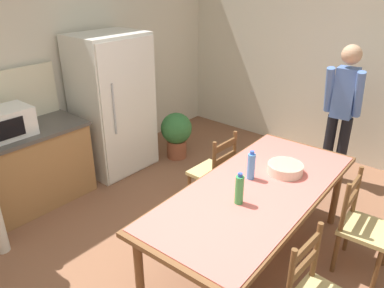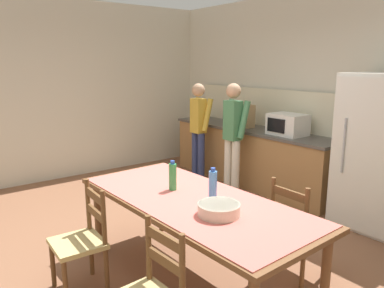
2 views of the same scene
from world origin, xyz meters
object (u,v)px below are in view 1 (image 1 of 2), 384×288
(microwave, at_px, (5,123))
(person_by_table, at_px, (342,108))
(chair_side_near_right, at_px, (362,227))
(serving_bowl, at_px, (285,168))
(bottle_near_centre, at_px, (239,189))
(bottle_off_centre, at_px, (251,166))
(chair_side_far_right, at_px, (214,172))
(dining_table, at_px, (256,195))
(potted_plant, at_px, (176,132))
(refrigerator, at_px, (113,104))

(microwave, bearing_deg, person_by_table, -39.28)
(microwave, height_order, chair_side_near_right, microwave)
(microwave, relative_size, person_by_table, 0.29)
(serving_bowl, bearing_deg, bottle_near_centre, 175.82)
(chair_side_near_right, bearing_deg, bottle_off_centre, 112.31)
(serving_bowl, distance_m, chair_side_far_right, 0.95)
(serving_bowl, height_order, person_by_table, person_by_table)
(bottle_off_centre, distance_m, chair_side_near_right, 1.09)
(dining_table, bearing_deg, person_by_table, 0.68)
(microwave, relative_size, potted_plant, 0.75)
(person_by_table, bearing_deg, dining_table, -4.48)
(bottle_off_centre, bearing_deg, chair_side_near_right, -64.41)
(serving_bowl, bearing_deg, microwave, 118.62)
(bottle_off_centre, bearing_deg, potted_plant, 60.77)
(bottle_off_centre, height_order, chair_side_near_right, bottle_off_centre)
(person_by_table, relative_size, potted_plant, 2.57)
(refrigerator, bearing_deg, bottle_off_centre, -97.58)
(dining_table, bearing_deg, refrigerator, 80.27)
(chair_side_far_right, distance_m, person_by_table, 1.76)
(bottle_off_centre, bearing_deg, microwave, 114.86)
(bottle_near_centre, xyz_separation_m, bottle_off_centre, (0.39, 0.14, 0.00))
(refrigerator, distance_m, bottle_off_centre, 2.29)
(potted_plant, bearing_deg, person_by_table, -66.81)
(microwave, distance_m, serving_bowl, 2.83)
(potted_plant, bearing_deg, dining_table, -120.07)
(person_by_table, bearing_deg, bottle_off_centre, -8.34)
(chair_side_far_right, bearing_deg, chair_side_near_right, 92.87)
(bottle_near_centre, relative_size, bottle_off_centre, 1.00)
(dining_table, xyz_separation_m, potted_plant, (1.14, 1.97, -0.32))
(microwave, height_order, serving_bowl, microwave)
(dining_table, relative_size, chair_side_near_right, 2.53)
(bottle_off_centre, bearing_deg, bottle_near_centre, -160.77)
(bottle_near_centre, distance_m, chair_side_far_right, 1.21)
(refrigerator, height_order, serving_bowl, refrigerator)
(refrigerator, bearing_deg, potted_plant, -30.45)
(chair_side_near_right, bearing_deg, microwave, 111.78)
(chair_side_near_right, bearing_deg, dining_table, 121.74)
(dining_table, relative_size, potted_plant, 3.45)
(dining_table, xyz_separation_m, chair_side_near_right, (0.54, -0.77, -0.27))
(dining_table, bearing_deg, bottle_off_centre, 49.34)
(refrigerator, height_order, bottle_off_centre, refrigerator)
(microwave, height_order, bottle_near_centre, microwave)
(refrigerator, xyz_separation_m, bottle_off_centre, (-0.30, -2.27, 0.01))
(chair_side_far_right, bearing_deg, serving_bowl, 85.43)
(refrigerator, distance_m, potted_plant, 0.99)
(chair_side_far_right, height_order, person_by_table, person_by_table)
(potted_plant, bearing_deg, bottle_off_centre, -119.23)
(dining_table, relative_size, chair_side_far_right, 2.53)
(dining_table, distance_m, chair_side_near_right, 0.97)
(microwave, height_order, dining_table, microwave)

